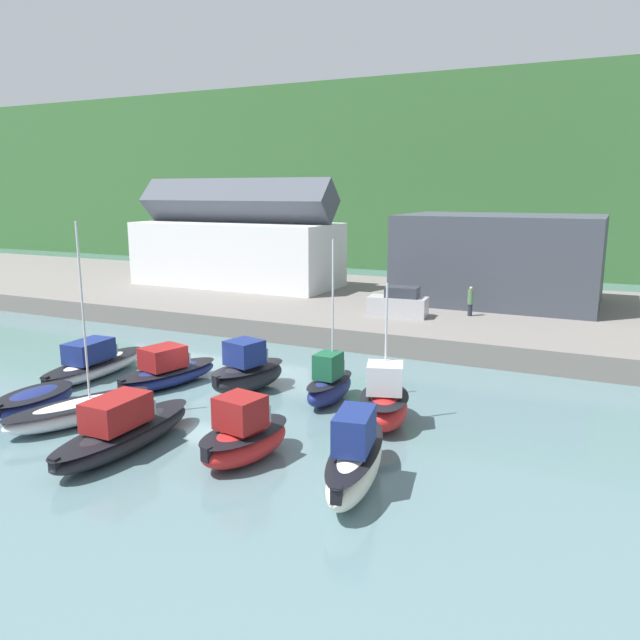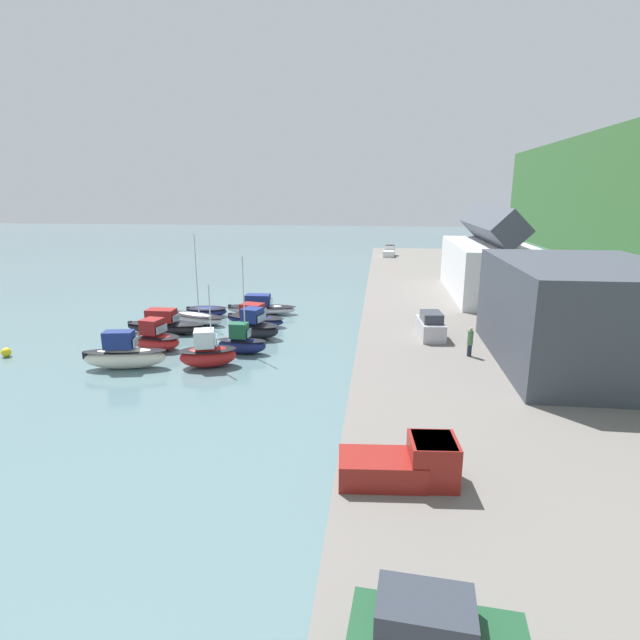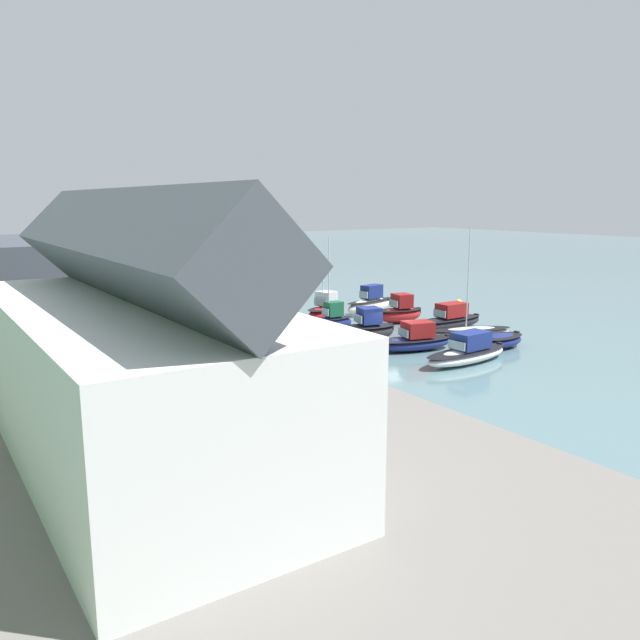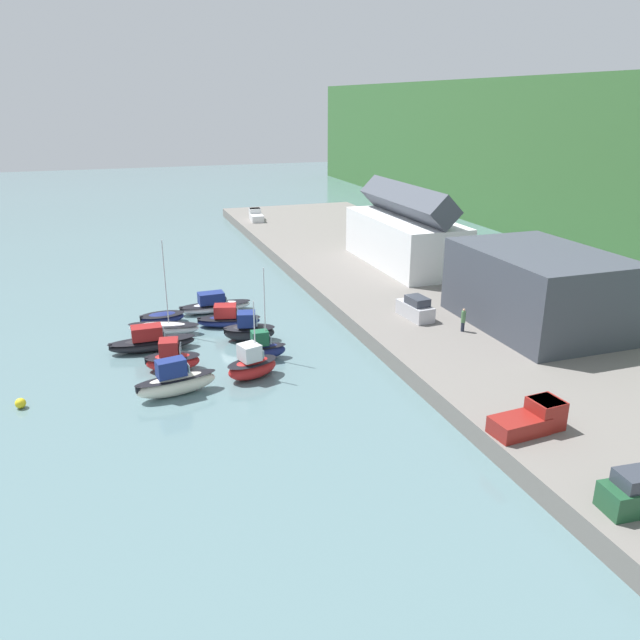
# 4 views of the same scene
# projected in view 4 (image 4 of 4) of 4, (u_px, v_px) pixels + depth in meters

# --- Properties ---
(ground_plane) EXTENTS (320.00, 320.00, 0.00)m
(ground_plane) POSITION_uv_depth(u_px,v_px,m) (235.00, 333.00, 59.55)
(ground_plane) COLOR slate
(quay_promenade) EXTENTS (126.02, 25.31, 1.47)m
(quay_promenade) POSITION_uv_depth(u_px,v_px,m) (449.00, 302.00, 66.38)
(quay_promenade) COLOR slate
(quay_promenade) RESTS_ON ground_plane
(harbor_clubhouse) EXTENTS (19.71, 8.11, 10.04)m
(harbor_clubhouse) POSITION_uv_depth(u_px,v_px,m) (405.00, 235.00, 77.35)
(harbor_clubhouse) COLOR white
(harbor_clubhouse) RESTS_ON quay_promenade
(yacht_club_building) EXTENTS (15.36, 10.63, 7.00)m
(yacht_club_building) POSITION_uv_depth(u_px,v_px,m) (537.00, 289.00, 56.23)
(yacht_club_building) COLOR #3D424C
(yacht_club_building) RESTS_ON quay_promenade
(moored_boat_0) EXTENTS (2.55, 7.71, 2.15)m
(moored_boat_0) POSITION_uv_depth(u_px,v_px,m) (214.00, 305.00, 65.26)
(moored_boat_0) COLOR white
(moored_boat_0) RESTS_ON ground_plane
(moored_boat_1) EXTENTS (3.65, 6.56, 2.19)m
(moored_boat_1) POSITION_uv_depth(u_px,v_px,m) (228.00, 319.00, 61.15)
(moored_boat_1) COLOR navy
(moored_boat_1) RESTS_ON ground_plane
(moored_boat_2) EXTENTS (3.33, 5.12, 2.74)m
(moored_boat_2) POSITION_uv_depth(u_px,v_px,m) (249.00, 330.00, 57.49)
(moored_boat_2) COLOR black
(moored_boat_2) RESTS_ON ground_plane
(moored_boat_3) EXTENTS (1.55, 4.15, 8.06)m
(moored_boat_3) POSITION_uv_depth(u_px,v_px,m) (262.00, 349.00, 53.33)
(moored_boat_3) COLOR navy
(moored_boat_3) RESTS_ON ground_plane
(moored_boat_4) EXTENTS (3.36, 4.76, 6.40)m
(moored_boat_4) POSITION_uv_depth(u_px,v_px,m) (252.00, 365.00, 49.68)
(moored_boat_4) COLOR red
(moored_boat_4) RESTS_ON ground_plane
(moored_boat_5) EXTENTS (2.65, 4.53, 1.07)m
(moored_boat_5) POSITION_uv_depth(u_px,v_px,m) (162.00, 318.00, 62.06)
(moored_boat_5) COLOR navy
(moored_boat_5) RESTS_ON ground_plane
(moored_boat_6) EXTENTS (4.18, 7.10, 9.06)m
(moored_boat_6) POSITION_uv_depth(u_px,v_px,m) (164.00, 328.00, 59.27)
(moored_boat_6) COLOR white
(moored_boat_6) RESTS_ON ground_plane
(moored_boat_7) EXTENTS (2.20, 7.61, 2.33)m
(moored_boat_7) POSITION_uv_depth(u_px,v_px,m) (151.00, 342.00, 55.22)
(moored_boat_7) COLOR black
(moored_boat_7) RESTS_ON ground_plane
(moored_boat_8) EXTENTS (2.92, 4.74, 2.66)m
(moored_boat_8) POSITION_uv_depth(u_px,v_px,m) (172.00, 359.00, 51.18)
(moored_boat_8) COLOR red
(moored_boat_8) RESTS_ON ground_plane
(moored_boat_9) EXTENTS (2.75, 6.41, 2.92)m
(moored_boat_9) POSITION_uv_depth(u_px,v_px,m) (176.00, 382.00, 46.80)
(moored_boat_9) COLOR white
(moored_boat_9) RESTS_ON ground_plane
(parked_car_1) EXTENTS (4.35, 2.18, 2.16)m
(parked_car_1) POSITION_uv_depth(u_px,v_px,m) (415.00, 309.00, 59.00)
(parked_car_1) COLOR #B7B7BC
(parked_car_1) RESTS_ON quay_promenade
(pickup_truck_0) EXTENTS (2.32, 4.86, 1.90)m
(pickup_truck_0) POSITION_uv_depth(u_px,v_px,m) (533.00, 418.00, 38.96)
(pickup_truck_0) COLOR maroon
(pickup_truck_0) RESTS_ON quay_promenade
(pickup_truck_1) EXTENTS (4.87, 2.33, 1.90)m
(pickup_truck_1) POSITION_uv_depth(u_px,v_px,m) (256.00, 215.00, 106.88)
(pickup_truck_1) COLOR silver
(pickup_truck_1) RESTS_ON quay_promenade
(person_on_quay) EXTENTS (0.40, 0.40, 2.14)m
(person_on_quay) POSITION_uv_depth(u_px,v_px,m) (463.00, 320.00, 55.53)
(person_on_quay) COLOR #232838
(person_on_quay) RESTS_ON quay_promenade
(mooring_buoy_0) EXTENTS (0.76, 0.76, 0.76)m
(mooring_buoy_0) POSITION_uv_depth(u_px,v_px,m) (20.00, 403.00, 45.02)
(mooring_buoy_0) COLOR yellow
(mooring_buoy_0) RESTS_ON ground_plane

